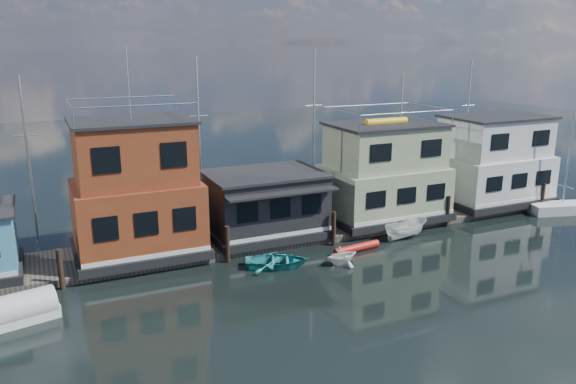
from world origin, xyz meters
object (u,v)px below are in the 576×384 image
houseboat_green (384,173)px  houseboat_white (493,161)px  houseboat_dark (265,204)px  houseboat_red (136,191)px  motorboat (405,229)px  day_sailer (562,207)px  tarp_runabout (15,312)px  dinghy_white (342,255)px  red_kayak (357,248)px  dinghy_teal (277,261)px

houseboat_green → houseboat_white: 10.00m
houseboat_dark → houseboat_red: bearing=179.9°
houseboat_dark → houseboat_green: 9.07m
houseboat_dark → motorboat: (8.37, -3.65, -1.79)m
day_sailer → motorboat: (-14.13, 0.17, 0.19)m
tarp_runabout → dinghy_white: tarp_runabout is taller
motorboat → red_kayak: bearing=96.9°
houseboat_dark → red_kayak: 6.47m
dinghy_teal → dinghy_white: (3.58, -1.14, 0.17)m
houseboat_green → motorboat: (-0.63, -3.67, -2.92)m
dinghy_teal → motorboat: 9.60m
houseboat_green → houseboat_white: houseboat_green is taller
day_sailer → red_kayak: bearing=-162.8°
houseboat_red → day_sailer: bearing=-7.2°
houseboat_green → houseboat_white: bearing=-0.0°
houseboat_white → motorboat: (-10.63, -3.67, -2.91)m
tarp_runabout → houseboat_dark: bearing=8.7°
houseboat_white → tarp_runabout: 34.27m
dinghy_teal → houseboat_green: bearing=-44.4°
dinghy_teal → dinghy_white: 3.76m
red_kayak → day_sailer: bearing=-5.1°
dinghy_teal → houseboat_white: bearing=-55.9°
houseboat_white → day_sailer: bearing=-47.6°
houseboat_white → tarp_runabout: size_ratio=2.16×
day_sailer → motorboat: bearing=-165.2°
dinghy_teal → red_kayak: dinghy_teal is taller
houseboat_green → dinghy_white: 9.28m
houseboat_dark → houseboat_white: size_ratio=0.88×
dinghy_teal → motorboat: size_ratio=1.12×
houseboat_dark → red_kayak: houseboat_dark is taller
houseboat_red → dinghy_teal: (6.82, -4.63, -3.73)m
dinghy_teal → dinghy_white: bearing=-86.6°
dinghy_white → day_sailer: bearing=-89.6°
houseboat_dark → dinghy_teal: bearing=-104.4°
houseboat_red → tarp_runabout: size_ratio=3.05×
day_sailer → houseboat_white: bearing=147.9°
dinghy_teal → houseboat_red: bearing=77.0°
dinghy_teal → tarp_runabout: tarp_runabout is taller
houseboat_white → dinghy_teal: size_ratio=2.30×
houseboat_red → red_kayak: 13.57m
houseboat_green → dinghy_white: (-6.61, -5.78, -3.00)m
houseboat_dark → dinghy_teal: 5.18m
red_kayak → houseboat_white: bearing=9.7°
day_sailer → dinghy_white: size_ratio=3.71×
houseboat_red → houseboat_green: (17.00, 0.00, -0.55)m
dinghy_teal → day_sailer: 23.70m
day_sailer → dinghy_white: bearing=-159.0°
tarp_runabout → houseboat_red: bearing=28.3°
houseboat_green → tarp_runabout: 24.53m
houseboat_red → houseboat_dark: 8.18m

